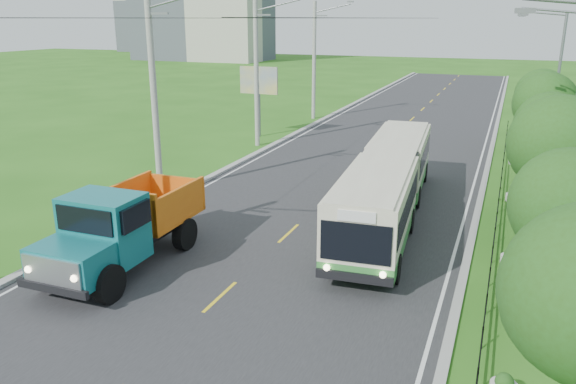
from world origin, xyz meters
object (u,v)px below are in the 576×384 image
Objects in this scene: pole_mid at (257,72)px; bus at (388,180)px; planter_far at (514,159)px; tree_fourth at (550,131)px; tree_back at (541,97)px; streetlight_mid at (573,104)px; dump_truck at (123,222)px; billboard_left at (259,85)px; streetlight_far at (556,76)px; pole_near at (154,93)px; pole_far at (314,60)px; tree_third at (559,149)px; planter_mid at (512,196)px; tree_second at (570,211)px; tree_fifth at (545,107)px; planter_near at (510,258)px.

pole_mid is 16.81m from bus.
tree_fourth is at bearing -80.92° from planter_far.
pole_mid reaches higher than tree_back.
dump_truck is (-14.94, -13.13, -3.23)m from streetlight_mid.
streetlight_far is at bearing 11.23° from billboard_left.
pole_near is 1.82× the size of tree_back.
billboard_left is at bearing -97.83° from pole_far.
pole_near reaches higher than tree_third.
pole_mid is at bearing -176.61° from planter_far.
bus is at bearing -143.38° from tree_fourth.
tree_third reaches higher than tree_fourth.
pole_near is at bearing -85.28° from billboard_left.
tree_fourth is (-0.00, 6.00, -0.40)m from tree_third.
streetlight_far is 20.26m from bus.
planter_far is 24.79m from dump_truck.
tree_back is at bearing -112.92° from streetlight_far.
pole_mid reaches higher than bus.
pole_mid is at bearing -164.16° from tree_back.
tree_third is at bearing -77.90° from planter_mid.
pole_near is 1.92× the size of billboard_left.
billboard_left is at bearing -173.69° from tree_back.
tree_back reaches higher than bus.
pole_near is 0.64× the size of bus.
planter_far is at bearing 99.08° from tree_fourth.
pole_mid reaches higher than planter_mid.
pole_mid is 14.93× the size of planter_far.
pole_mid is at bearing 130.58° from bus.
billboard_left is at bearing 131.52° from tree_second.
pole_mid is 1.10× the size of streetlight_mid.
tree_fourth is at bearing 6.39° from planter_mid.
tree_back is at bearing 15.84° from pole_mid.
dump_truck is (-14.16, -1.27, -1.84)m from tree_second.
tree_back is 0.35× the size of bus.
pole_near is 1.41× the size of dump_truck.
pole_near reaches higher than tree_fifth.
streetlight_far is 13.54× the size of planter_near.
pole_far is at bearing 159.26° from tree_back.
bus is (-7.25, -4.66, -3.10)m from streetlight_mid.
tree_third reaches higher than planter_far.
bus is at bearing 1.66° from pole_near.
streetlight_mid reaches higher than planter_far.
streetlight_mid is (18.90, -19.00, -0.19)m from pole_far.
planter_mid is at bearing -28.92° from billboard_left.
planter_mid is at bearing -48.41° from pole_far.
pole_near is at bearing -142.37° from planter_far.
streetlight_mid reaches higher than bus.
tree_third is 1.15× the size of billboard_left.
tree_fourth is 0.76× the size of dump_truck.
tree_fourth is at bearing -46.15° from pole_far.
planter_near is at bearing -41.65° from pole_mid.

